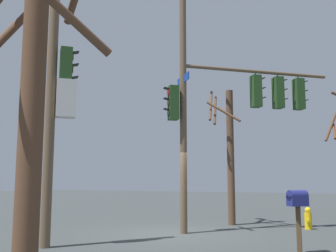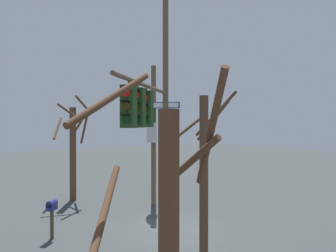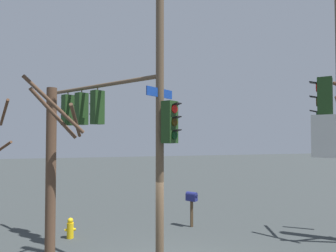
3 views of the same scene
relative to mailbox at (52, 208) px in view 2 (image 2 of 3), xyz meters
The scene contains 7 objects.
ground_plane 4.52m from the mailbox, 115.16° to the right, with size 80.00×80.00×0.00m, color #353A3B.
main_signal_pole_assembly 5.59m from the mailbox, 137.71° to the right, with size 3.99×5.95×9.81m.
secondary_pole_assembly 6.44m from the mailbox, 73.94° to the right, with size 0.69×0.72×7.10m.
mailbox is the anchor object (origin of this frame).
bare_tree_behind_pole 5.91m from the mailbox, 148.90° to the right, with size 1.46×1.53×5.20m.
bare_tree_across_street 8.53m from the mailbox, behind, with size 2.28×2.27×5.13m.
bare_tree_corner 6.30m from the mailbox, 29.30° to the right, with size 2.17×2.17×5.63m.
Camera 2 is at (-10.29, 8.08, 4.24)m, focal length 35.87 mm.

